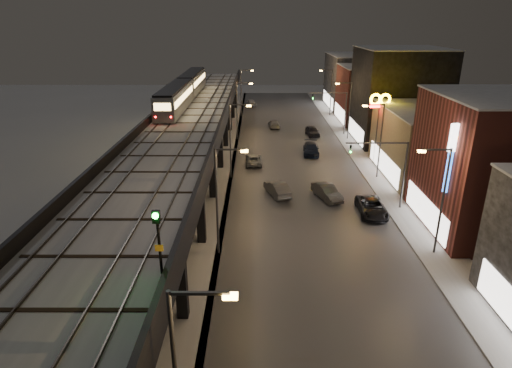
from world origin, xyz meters
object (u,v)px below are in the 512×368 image
object	(u,v)px
car_near_white	(277,189)
car_mid_silver	(254,160)
car_far_white	(251,103)
car_onc_red	(312,131)
car_mid_dark	(274,124)
car_onc_dark	(372,208)
subway_train	(185,89)
car_onc_silver	(327,192)
rail_signal	(157,230)
car_onc_white	(311,149)
sign_citgo	(459,154)

from	to	relation	value
car_near_white	car_mid_silver	distance (m)	11.07
car_far_white	car_onc_red	xyz separation A→B (m)	(10.52, -26.13, 0.02)
car_mid_dark	car_onc_dark	xyz separation A→B (m)	(8.24, -36.31, 0.11)
subway_train	car_mid_silver	distance (m)	17.20
subway_train	car_onc_red	world-z (taller)	subway_train
car_far_white	car_onc_silver	xyz separation A→B (m)	(8.85, -52.78, 0.02)
car_far_white	car_onc_dark	xyz separation A→B (m)	(12.64, -56.74, 0.01)
car_far_white	car_onc_silver	world-z (taller)	car_onc_silver
car_onc_dark	car_onc_silver	bearing A→B (deg)	135.59
rail_signal	car_mid_silver	size ratio (longest dim) A/B	0.73
rail_signal	car_mid_silver	distance (m)	37.64
subway_train	rail_signal	xyz separation A→B (m)	(6.40, -47.78, 0.80)
rail_signal	car_mid_dark	distance (m)	58.19
car_near_white	car_mid_silver	world-z (taller)	car_near_white
car_mid_silver	car_onc_white	distance (m)	9.27
car_near_white	car_onc_dark	world-z (taller)	car_near_white
car_mid_silver	sign_citgo	world-z (taller)	sign_citgo
rail_signal	car_mid_dark	xyz separation A→B (m)	(7.56, 57.09, -8.36)
car_mid_dark	car_onc_red	distance (m)	8.36
car_onc_white	car_onc_dark	bearing A→B (deg)	-75.26
car_onc_red	sign_citgo	size ratio (longest dim) A/B	0.42
car_far_white	car_onc_white	distance (m)	37.70
car_onc_silver	car_onc_white	world-z (taller)	same
subway_train	car_near_white	distance (m)	26.74
subway_train	car_far_white	xyz separation A→B (m)	(9.56, 29.74, -7.47)
car_far_white	car_onc_red	size ratio (longest dim) A/B	0.97
subway_train	sign_citgo	bearing A→B (deg)	-50.54
car_mid_silver	car_onc_white	bearing A→B (deg)	-153.07
subway_train	car_onc_red	distance (m)	21.72
car_onc_red	car_onc_silver	bearing A→B (deg)	-99.84
rail_signal	sign_citgo	distance (m)	25.49
car_far_white	rail_signal	bearing A→B (deg)	75.87
car_near_white	car_mid_silver	size ratio (longest dim) A/B	1.02
rail_signal	car_near_white	xyz separation A→B (m)	(6.75, 25.72, -8.24)
car_onc_dark	car_mid_dark	bearing A→B (deg)	104.68
car_near_white	car_onc_red	distance (m)	26.59
rail_signal	car_onc_dark	distance (m)	27.38
car_onc_dark	car_onc_white	distance (m)	20.46
car_onc_red	car_onc_white	bearing A→B (deg)	-104.12
car_near_white	car_onc_red	xyz separation A→B (m)	(6.93, 25.67, -0.01)
car_mid_dark	sign_citgo	bearing A→B (deg)	103.42
rail_signal	car_onc_white	bearing A→B (deg)	73.35
sign_citgo	car_mid_dark	bearing A→B (deg)	107.21
car_mid_silver	car_onc_dark	size ratio (longest dim) A/B	0.85
subway_train	car_onc_white	bearing A→B (deg)	-20.20
car_near_white	car_onc_dark	xyz separation A→B (m)	(9.05, -4.94, -0.02)
rail_signal	car_onc_red	bearing A→B (deg)	75.10
subway_train	sign_citgo	world-z (taller)	sign_citgo
rail_signal	car_onc_silver	bearing A→B (deg)	64.10
subway_train	rail_signal	bearing A→B (deg)	-82.37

